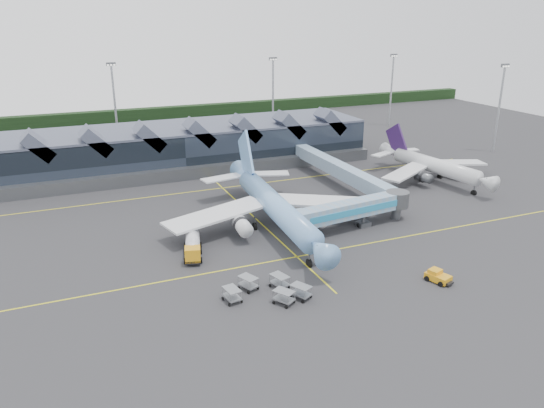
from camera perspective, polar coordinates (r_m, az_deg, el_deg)
name	(u,v)px	position (r m, az deg, el deg)	size (l,w,h in m)	color
ground	(276,237)	(85.81, 0.40, -3.58)	(260.00, 260.00, 0.00)	#28282A
taxi_stripes	(254,217)	(94.40, -2.00, -1.36)	(120.00, 60.00, 0.01)	yellow
tree_line_far	(149,114)	(187.78, -13.14, 9.41)	(260.00, 4.00, 4.00)	black
terminal	(176,147)	(125.96, -10.33, 6.05)	(90.00, 22.25, 12.52)	black
light_masts	(256,98)	(146.49, -1.77, 11.28)	(132.40, 42.56, 22.45)	#979BA0
main_airliner	(273,204)	(88.60, 0.09, 0.03)	(37.59, 43.32, 13.91)	#75A8ED
regional_jet	(432,165)	(119.57, 16.80, 4.07)	(28.57, 31.39, 10.77)	silver
jet_bridge	(359,208)	(89.61, 9.38, -0.44)	(23.37, 6.02, 5.08)	#739ABF
fuel_truck	(193,244)	(79.95, -8.53, -4.32)	(4.22, 8.88, 2.97)	black
pushback_tug	(438,276)	(75.30, 17.41, -7.45)	(3.06, 3.93, 1.59)	orange
baggage_carts	(269,289)	(68.33, -0.34, -9.10)	(10.57, 8.12, 1.77)	gray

